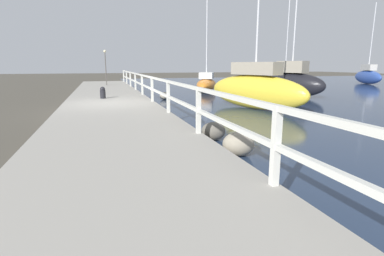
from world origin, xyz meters
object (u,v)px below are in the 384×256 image
mooring_bollard (103,93)px  sailboat_yellow (255,89)px  sailboat_gray (285,78)px  sailboat_orange (206,83)px  dock_lamp (105,62)px  sailboat_blue (368,76)px  sailboat_black (291,82)px

mooring_bollard → sailboat_yellow: 7.12m
sailboat_gray → sailboat_orange: bearing=-147.4°
dock_lamp → sailboat_yellow: (5.98, -13.00, -1.29)m
sailboat_gray → sailboat_blue: size_ratio=0.96×
mooring_bollard → sailboat_orange: sailboat_orange is taller
sailboat_yellow → mooring_bollard: bearing=133.4°
mooring_bollard → sailboat_blue: 27.53m
sailboat_orange → sailboat_blue: (18.45, 3.11, 0.24)m
sailboat_black → dock_lamp: bearing=114.9°
mooring_bollard → sailboat_blue: size_ratio=0.07×
dock_lamp → sailboat_blue: sailboat_blue is taller
mooring_bollard → dock_lamp: (0.39, 9.83, 1.54)m
sailboat_orange → sailboat_black: bearing=-32.3°
sailboat_yellow → sailboat_orange: (1.08, 9.35, -0.29)m
mooring_bollard → dock_lamp: size_ratio=0.21×
mooring_bollard → sailboat_yellow: bearing=-26.4°
sailboat_black → sailboat_blue: 17.23m
mooring_bollard → sailboat_orange: 9.69m
sailboat_orange → dock_lamp: bearing=177.7°
dock_lamp → sailboat_yellow: size_ratio=0.50×
sailboat_yellow → sailboat_blue: size_ratio=0.70×
sailboat_gray → sailboat_yellow: size_ratio=1.38×
mooring_bollard → sailboat_black: size_ratio=0.07×
sailboat_yellow → sailboat_orange: sailboat_orange is taller
sailboat_yellow → sailboat_gray: bearing=31.3°
sailboat_blue → sailboat_orange: bearing=-148.1°
sailboat_gray → sailboat_yellow: (-9.66, -12.15, 0.10)m
mooring_bollard → sailboat_gray: bearing=29.3°
sailboat_yellow → sailboat_orange: size_ratio=0.70×
sailboat_yellow → sailboat_black: (4.58, 3.91, 0.02)m
dock_lamp → sailboat_orange: sailboat_orange is taller
sailboat_gray → sailboat_black: 9.68m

